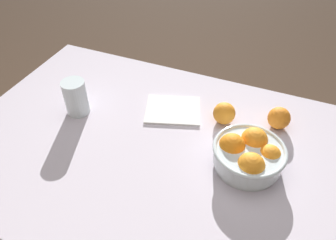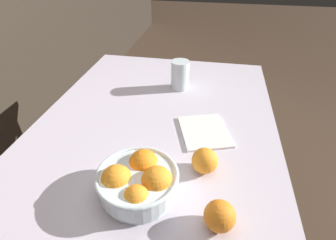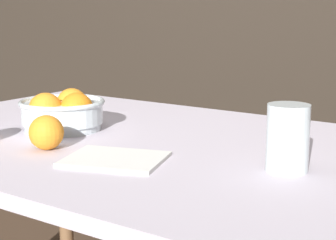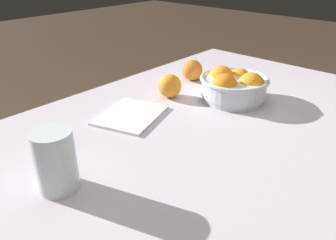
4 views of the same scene
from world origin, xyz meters
name	(u,v)px [view 1 (image 1 of 4)]	position (x,y,z in m)	size (l,w,h in m)	color
dining_table	(172,165)	(0.00, 0.00, 0.64)	(1.40, 0.87, 0.72)	silver
fruit_bowl	(249,155)	(-0.23, -0.03, 0.76)	(0.21, 0.21, 0.10)	silver
juice_glass	(76,99)	(0.38, -0.05, 0.77)	(0.08, 0.08, 0.13)	#F4A314
orange_loose_near_bowl	(279,118)	(-0.28, -0.24, 0.75)	(0.07, 0.07, 0.07)	orange
orange_loose_front	(224,113)	(-0.11, -0.19, 0.75)	(0.08, 0.08, 0.08)	orange
napkin	(173,110)	(0.07, -0.18, 0.72)	(0.19, 0.15, 0.01)	white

